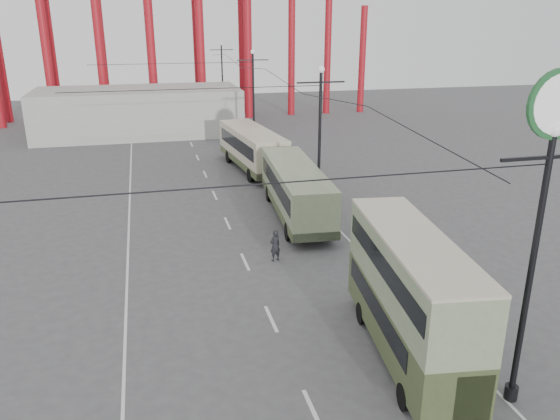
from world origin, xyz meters
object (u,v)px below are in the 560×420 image
object	(u,v)px
single_decker_cream	(252,147)
pedestrian	(275,246)
single_decker_green	(296,189)
lamp_post_near	(548,172)
double_decker_bus	(410,291)

from	to	relation	value
single_decker_cream	pedestrian	distance (m)	18.84
single_decker_green	single_decker_cream	size ratio (longest dim) A/B	1.05
single_decker_green	pedestrian	bearing A→B (deg)	-110.03
lamp_post_near	single_decker_green	distance (m)	20.22
single_decker_green	pedestrian	distance (m)	7.12
double_decker_bus	single_decker_green	world-z (taller)	double_decker_bus
single_decker_green	pedestrian	xyz separation A→B (m)	(-2.91, -6.42, -1.01)
single_decker_cream	double_decker_bus	bearing A→B (deg)	-95.55
lamp_post_near	single_decker_cream	distance (m)	32.07
single_decker_green	single_decker_cream	bearing A→B (deg)	96.16
double_decker_bus	pedestrian	size ratio (longest dim) A/B	5.38
lamp_post_near	double_decker_bus	distance (m)	6.46
pedestrian	lamp_post_near	bearing A→B (deg)	88.29
lamp_post_near	pedestrian	distance (m)	15.41
single_decker_green	double_decker_bus	bearing A→B (deg)	-86.35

